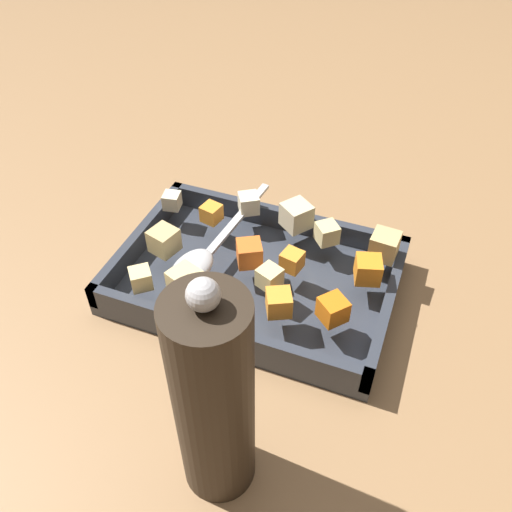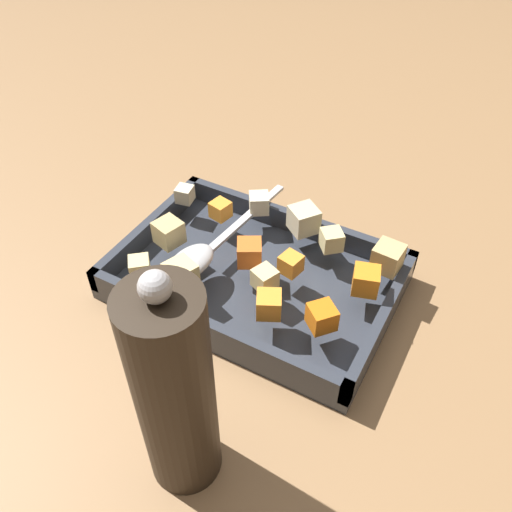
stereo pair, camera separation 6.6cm
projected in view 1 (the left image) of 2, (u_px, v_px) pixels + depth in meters
The scene contains 19 objects.
ground_plane at pixel (255, 278), 0.71m from camera, with size 4.00×4.00×0.00m, color #936D47.
baking_dish at pixel (256, 280), 0.69m from camera, with size 0.34×0.23×0.05m.
carrot_chunk_heap_top at pixel (279, 303), 0.60m from camera, with size 0.03×0.03×0.03m, color orange.
carrot_chunk_far_left at pixel (333, 309), 0.59m from camera, with size 0.03×0.03×0.03m, color orange.
carrot_chunk_center at pixel (211, 213), 0.72m from camera, with size 0.02×0.02×0.02m, color orange.
carrot_chunk_back_center at pixel (292, 260), 0.65m from camera, with size 0.02×0.02×0.02m, color orange.
carrot_chunk_heap_side at pixel (368, 270), 0.64m from camera, with size 0.03×0.03×0.03m, color orange.
carrot_chunk_far_right at pixel (249, 253), 0.66m from camera, with size 0.03×0.03×0.03m, color orange.
potato_chunk_rim_edge at pixel (269, 277), 0.63m from camera, with size 0.02×0.02×0.02m, color #E0CC89.
potato_chunk_corner_ne at pixel (249, 203), 0.73m from camera, with size 0.03×0.03×0.03m, color beige.
potato_chunk_near_spoon at pixel (185, 282), 0.62m from camera, with size 0.03×0.03×0.03m, color #E0CC89.
potato_chunk_under_handle at pixel (327, 233), 0.69m from camera, with size 0.03×0.03×0.03m, color #E0CC89.
potato_chunk_corner_sw at pixel (384, 245), 0.67m from camera, with size 0.03×0.03×0.03m, color tan.
potato_chunk_mid_left at pixel (164, 240), 0.67m from camera, with size 0.03×0.03×0.03m, color tan.
potato_chunk_near_right at pixel (296, 216), 0.71m from camera, with size 0.03×0.03×0.03m, color beige.
potato_chunk_near_left at pixel (172, 201), 0.74m from camera, with size 0.02×0.02×0.02m, color beige.
potato_chunk_mid_right at pixel (141, 278), 0.63m from camera, with size 0.02×0.02×0.02m, color #E0CC89.
serving_spoon at pixel (198, 262), 0.66m from camera, with size 0.05×0.24×0.02m.
pepper_mill at pixel (214, 401), 0.44m from camera, with size 0.07×0.07×0.26m.
Camera 1 is at (-0.18, 0.46, 0.51)m, focal length 37.95 mm.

